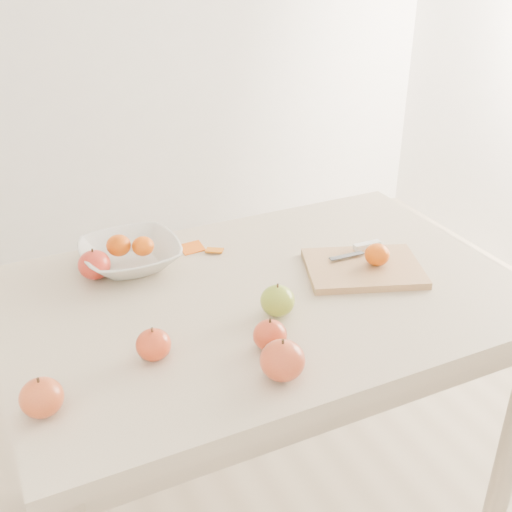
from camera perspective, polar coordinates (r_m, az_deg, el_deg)
name	(u,v)px	position (r m, az deg, el deg)	size (l,w,h in m)	color
ground	(263,511)	(2.01, 0.66, -21.71)	(3.50, 3.50, 0.00)	#C6B293
table	(265,326)	(1.57, 0.79, -6.22)	(1.20, 0.80, 0.75)	beige
cutting_board	(363,268)	(1.62, 9.52, -1.08)	(0.28, 0.21, 0.02)	tan
board_tangerine	(377,255)	(1.61, 10.71, 0.12)	(0.06, 0.06, 0.05)	#D75407
fruit_bowl	(131,255)	(1.64, -11.09, 0.06)	(0.25, 0.25, 0.06)	silver
bowl_tangerine_near	(119,245)	(1.63, -12.12, 0.94)	(0.06, 0.06, 0.05)	#C94207
bowl_tangerine_far	(143,246)	(1.62, -10.02, 0.88)	(0.06, 0.06, 0.05)	#E04D07
orange_peel_a	(192,249)	(1.71, -5.70, 0.60)	(0.06, 0.04, 0.00)	orange
orange_peel_b	(215,251)	(1.69, -3.70, 0.44)	(0.04, 0.04, 0.00)	#CF670E
paring_knife	(364,247)	(1.68, 9.55, 0.80)	(0.17, 0.05, 0.01)	white
apple_green	(278,301)	(1.42, 1.93, -3.99)	(0.08, 0.08, 0.07)	#5C8512
apple_red_b	(153,345)	(1.30, -9.10, -7.79)	(0.07, 0.07, 0.06)	#A6111B
apple_red_e	(270,335)	(1.31, 1.25, -7.05)	(0.07, 0.07, 0.06)	maroon
apple_red_a	(94,265)	(1.60, -14.18, -0.76)	(0.08, 0.08, 0.07)	#94060F
apple_red_d	(42,397)	(1.22, -18.52, -11.84)	(0.08, 0.08, 0.07)	maroon
apple_red_c	(282,360)	(1.23, 2.37, -9.25)	(0.09, 0.09, 0.08)	maroon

